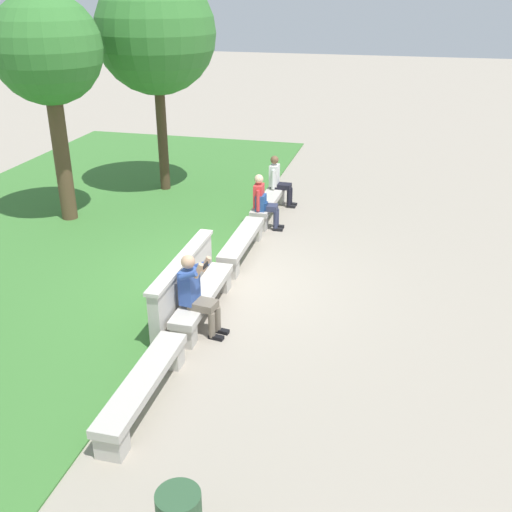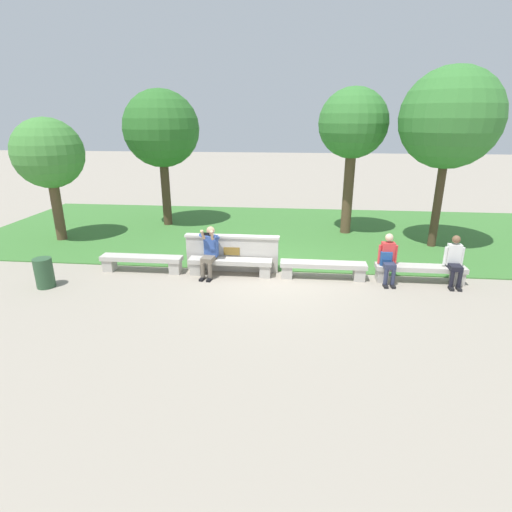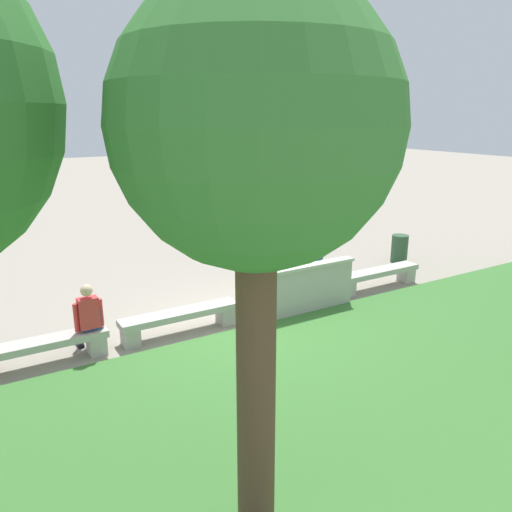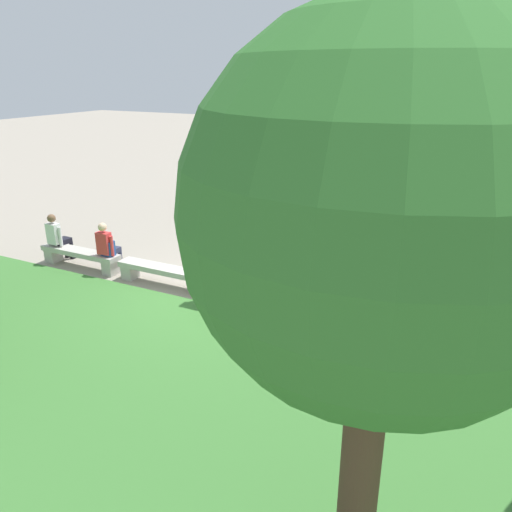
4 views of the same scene
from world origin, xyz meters
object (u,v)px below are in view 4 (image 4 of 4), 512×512
Objects in this scene: bench_near at (262,293)px; trash_bin at (508,309)px; bench_main at (384,319)px; bench_mid at (163,273)px; person_distant at (108,246)px; person_companion at (58,236)px; person_photographer at (288,277)px; tree_far_back at (383,218)px; backpack at (108,248)px; bench_far at (81,256)px.

trash_bin reaches higher than bench_near.
bench_mid is (4.90, 0.00, 0.00)m from bench_main.
person_distant is at bearing -0.58° from bench_main.
bench_mid is 1.77× the size of person_companion.
person_companion reaches higher than trash_bin.
person_distant is at bearing -2.36° from bench_mid.
person_photographer is 4.59m from person_distant.
bench_main is 8.12m from person_companion.
tree_far_back reaches higher than bench_near.
person_distant is 1.61m from person_companion.
person_companion is at bearing -1.18° from bench_mid.
person_distant is at bearing -36.70° from backpack.
tree_far_back is (-8.21, 5.00, 3.29)m from bench_far.
person_photographer is (-5.43, -0.08, 0.43)m from bench_far.
bench_main is 1.00× the size of bench_near.
person_distant is 2.94× the size of backpack.
person_photographer is 4.54m from backpack.
bench_near is at bearing -56.50° from tree_far_back.
bench_mid is at bearing -40.97° from tree_far_back.
bench_near is at bearing 15.86° from trash_bin.
bench_far is 10.16m from tree_far_back.
person_distant reaches higher than bench_main.
tree_far_back is (-8.97, 5.07, 2.92)m from person_companion.
bench_near is 1.69× the size of person_photographer.
person_companion is at bearing 0.10° from person_photographer.
bench_near is at bearing 179.06° from person_distant.
backpack reaches higher than trash_bin.
person_distant is at bearing -0.94° from bench_near.
bench_main is 4.90m from bench_mid.
bench_main is at bearing 180.00° from bench_near.
person_photographer is (-0.53, -0.08, 0.43)m from bench_near.
bench_near is 0.69m from person_photographer.
tree_far_back is (-7.37, 5.07, 2.92)m from person_distant.
person_photographer is (-2.98, -0.08, 0.43)m from bench_mid.
backpack is (-0.89, -0.03, 0.32)m from bench_far.
bench_mid is 7.02m from trash_bin.
person_distant is at bearing 180.00° from person_companion.
person_distant reaches higher than bench_mid.
trash_bin is (-4.45, -1.27, 0.07)m from bench_near.
tree_far_back is 6.68× the size of trash_bin.
bench_main is 5.20× the size of backpack.
trash_bin is at bearing -173.24° from person_companion.
bench_main is at bearing 179.74° from backpack.
bench_mid is 3.01m from person_photographer.
bench_main is 6.46m from backpack.
trash_bin is at bearing -171.98° from person_distant.
bench_far is 1.77× the size of person_companion.
bench_mid is 1.59m from backpack.
person_companion is 0.25× the size of tree_far_back.
bench_far is 1.69× the size of person_photographer.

